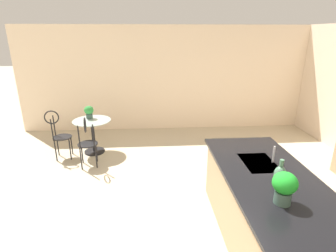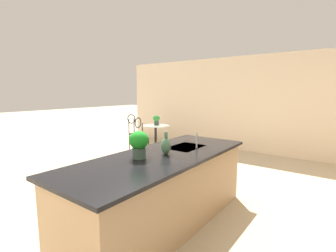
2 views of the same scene
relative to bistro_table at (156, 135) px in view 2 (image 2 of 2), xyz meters
The scene contains 10 objects.
ground_plane 3.30m from the bistro_table, 32.92° to the left, with size 40.00×40.00×0.00m, color beige.
wall_left_window 2.50m from the bistro_table, 130.56° to the left, with size 0.12×7.80×2.70m, color beige.
kitchen_island 4.02m from the bistro_table, 40.81° to the left, with size 2.80×1.06×0.92m.
bistro_table is the anchor object (origin of this frame).
chair_near_window 0.69m from the bistro_table, 69.19° to the right, with size 0.44×0.51×1.04m.
chair_by_island 0.70m from the bistro_table, ahead, with size 0.51×0.44×1.04m.
sink_faucet 3.80m from the bistro_table, 48.39° to the left, with size 0.02×0.02×0.22m, color #B2B5BA.
potted_plant_on_table 0.48m from the bistro_table, 151.40° to the right, with size 0.20×0.20×0.28m.
potted_plant_counter_near 4.23m from the bistro_table, 36.89° to the left, with size 0.23×0.23×0.33m.
vase_on_counter 4.03m from the bistro_table, 41.48° to the left, with size 0.13×0.13×0.29m.
Camera 2 is at (2.67, 2.71, 1.71)m, focal length 26.17 mm.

